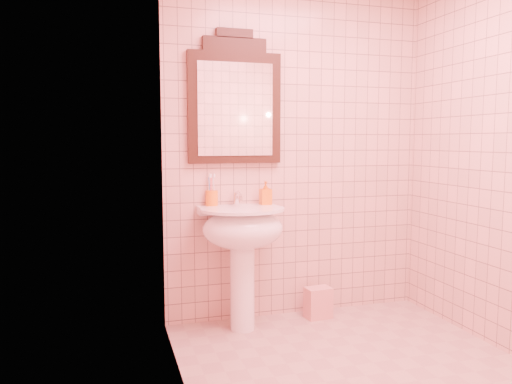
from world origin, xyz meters
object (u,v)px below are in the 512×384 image
object	(u,v)px
soap_dispenser	(266,193)
pedestal_sink	(243,237)
towel	(318,303)
toothbrush_cup	(212,198)
mirror	(235,102)

from	to	relation	value
soap_dispenser	pedestal_sink	bearing A→B (deg)	-147.96
towel	pedestal_sink	bearing A→B (deg)	-173.79
toothbrush_cup	towel	bearing A→B (deg)	-8.58
toothbrush_cup	mirror	bearing A→B (deg)	5.71
pedestal_sink	toothbrush_cup	size ratio (longest dim) A/B	4.25
mirror	toothbrush_cup	xyz separation A→B (m)	(-0.18, -0.02, -0.68)
pedestal_sink	towel	xyz separation A→B (m)	(0.60, 0.07, -0.55)
toothbrush_cup	soap_dispenser	world-z (taller)	toothbrush_cup
pedestal_sink	mirror	bearing A→B (deg)	90.00
pedestal_sink	soap_dispenser	xyz separation A→B (m)	(0.21, 0.13, 0.29)
soap_dispenser	towel	world-z (taller)	soap_dispenser
mirror	soap_dispenser	bearing A→B (deg)	-19.14
toothbrush_cup	towel	size ratio (longest dim) A/B	0.88
mirror	soap_dispenser	size ratio (longest dim) A/B	5.50
mirror	towel	size ratio (longest dim) A/B	4.08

